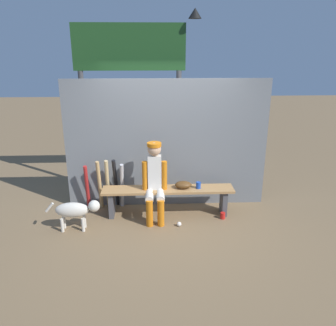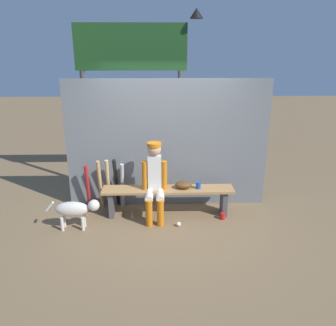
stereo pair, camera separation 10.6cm
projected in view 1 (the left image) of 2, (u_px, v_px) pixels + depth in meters
name	position (u px, v px, depth m)	size (l,w,h in m)	color
ground_plane	(168.00, 214.00, 5.86)	(30.00, 30.00, 0.00)	brown
chainlink_fence	(167.00, 145.00, 5.90)	(3.50, 0.03, 2.24)	slate
dugout_bench	(168.00, 195.00, 5.74)	(2.20, 0.36, 0.48)	#AD7F4C
player_seated	(155.00, 179.00, 5.52)	(0.41, 0.55, 1.28)	silver
baseball_glove	(183.00, 185.00, 5.69)	(0.28, 0.20, 0.12)	#593819
bat_aluminum_silver	(122.00, 186.00, 5.94)	(0.06, 0.06, 0.87)	#B7B7BC
bat_aluminum_black	(116.00, 183.00, 5.98)	(0.06, 0.06, 0.94)	black
bat_wood_natural	(108.00, 184.00, 5.95)	(0.06, 0.06, 0.92)	tan
bat_wood_tan	(100.00, 185.00, 5.91)	(0.06, 0.06, 0.91)	tan
bat_aluminum_red	(87.00, 187.00, 5.92)	(0.06, 0.06, 0.83)	#B22323
baseball	(179.00, 224.00, 5.45)	(0.07, 0.07, 0.07)	white
cup_on_ground	(223.00, 216.00, 5.69)	(0.08, 0.08, 0.11)	red
cup_on_bench	(198.00, 185.00, 5.69)	(0.08, 0.08, 0.11)	#1E47AD
scoreboard	(133.00, 66.00, 6.39)	(2.37, 0.27, 3.39)	#3F3F42
dog	(76.00, 210.00, 5.26)	(0.84, 0.20, 0.49)	beige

